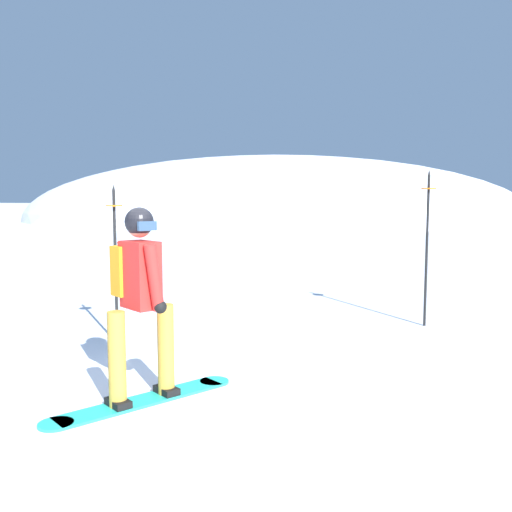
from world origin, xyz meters
The scene contains 5 objects.
ground_plane centered at (0.00, 0.00, 0.00)m, with size 300.00×300.00×0.00m, color white.
ridge_peak_main centered at (-11.53, 40.71, 0.00)m, with size 40.64×36.57×10.34m.
snowboarder_main centered at (-0.07, 0.07, 0.92)m, with size 1.06×1.63×1.71m.
piste_marker_near centered at (-1.36, 1.69, 1.12)m, with size 0.20×0.20×1.96m.
piste_marker_far centered at (2.19, 3.94, 1.23)m, with size 0.20×0.20×2.18m.
Camera 1 is at (2.43, -4.12, 1.79)m, focal length 39.15 mm.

